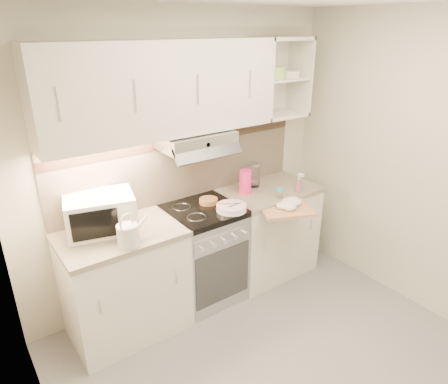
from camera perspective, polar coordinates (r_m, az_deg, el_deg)
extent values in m
plane|color=gray|center=(3.24, 8.99, -23.83)|extent=(3.00, 3.00, 0.00)
cube|color=beige|center=(3.52, -5.82, 4.57)|extent=(3.00, 0.04, 2.50)
cube|color=beige|center=(1.87, -24.68, -15.39)|extent=(0.04, 2.80, 2.50)
cube|color=beige|center=(3.67, 27.27, 2.83)|extent=(0.04, 2.80, 2.50)
cube|color=#C6B299|center=(3.53, -5.73, 4.07)|extent=(2.40, 0.02, 0.64)
cube|color=#39281F|center=(3.46, -5.78, 7.17)|extent=(2.40, 0.01, 0.08)
cube|color=silver|center=(3.11, -8.75, 14.33)|extent=(1.90, 0.34, 0.70)
cube|color=silver|center=(3.81, 8.05, 15.86)|extent=(0.50, 0.34, 0.70)
cylinder|color=#A2DC54|center=(3.75, 7.17, 16.57)|extent=(0.19, 0.19, 0.10)
cylinder|color=white|center=(3.89, 9.42, 16.34)|extent=(0.18, 0.18, 0.06)
cube|color=#B7B7BC|center=(3.29, -4.20, 7.51)|extent=(0.60, 0.40, 0.12)
cube|color=silver|center=(3.36, -13.92, -12.70)|extent=(0.90, 0.60, 0.86)
cube|color=gray|center=(3.13, -14.69, -5.94)|extent=(0.92, 0.62, 0.04)
cube|color=silver|center=(4.04, 6.11, -5.69)|extent=(0.90, 0.60, 0.86)
cube|color=gray|center=(3.84, 6.39, 0.22)|extent=(0.92, 0.62, 0.04)
cube|color=#B7B7BC|center=(3.64, -2.88, -9.08)|extent=(0.60, 0.58, 0.85)
cube|color=black|center=(3.42, -3.02, -2.66)|extent=(0.60, 0.60, 0.05)
cube|color=white|center=(3.13, -17.26, -2.89)|extent=(0.57, 0.48, 0.28)
cube|color=black|center=(2.98, -16.07, -4.15)|extent=(0.32, 0.10, 0.22)
cylinder|color=silver|center=(2.89, -13.58, -6.04)|extent=(0.15, 0.15, 0.16)
cone|color=silver|center=(2.95, -12.10, -4.76)|extent=(0.20, 0.12, 0.12)
torus|color=silver|center=(2.84, -13.77, -4.22)|extent=(0.13, 0.07, 0.13)
cylinder|color=white|center=(3.36, 1.07, -2.50)|extent=(0.26, 0.26, 0.02)
cylinder|color=white|center=(3.36, 1.07, -2.25)|extent=(0.26, 0.26, 0.02)
cylinder|color=white|center=(3.35, 1.07, -1.99)|extent=(0.26, 0.26, 0.02)
cube|color=silver|center=(3.35, 1.08, -1.82)|extent=(0.16, 0.08, 0.01)
cylinder|color=#99673C|center=(3.50, -2.23, -1.26)|extent=(0.16, 0.16, 0.04)
cylinder|color=#FF2775|center=(3.68, 3.05, 1.48)|extent=(0.11, 0.11, 0.22)
cube|color=#FF2775|center=(3.71, 3.63, 2.10)|extent=(0.02, 0.03, 0.09)
cylinder|color=white|center=(3.84, 4.27, 2.33)|extent=(0.12, 0.12, 0.21)
cylinder|color=#B7B7BC|center=(3.80, 4.33, 3.99)|extent=(0.12, 0.12, 0.02)
cylinder|color=silver|center=(3.63, 7.94, -0.29)|extent=(0.06, 0.06, 0.07)
cylinder|color=#2A9BD2|center=(3.61, 7.98, 0.35)|extent=(0.06, 0.06, 0.02)
cone|color=pink|center=(3.78, 10.61, 0.89)|extent=(0.07, 0.07, 0.12)
cube|color=tan|center=(3.51, 8.70, -2.27)|extent=(0.56, 0.53, 0.02)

